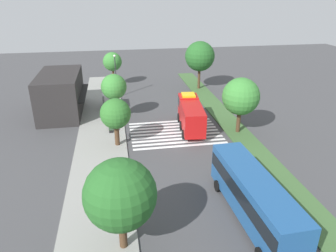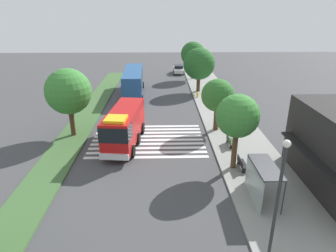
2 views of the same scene
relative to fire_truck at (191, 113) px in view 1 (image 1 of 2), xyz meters
name	(u,v)px [view 1 (image 1 of 2)]	position (x,y,z in m)	size (l,w,h in m)	color
ground_plane	(178,140)	(-3.04, 2.14, -1.98)	(120.00, 120.00, 0.00)	#424244
sidewalk	(101,145)	(-3.04, 10.99, -1.91)	(60.00, 5.64, 0.14)	gray
median_strip	(240,134)	(-3.04, -5.39, -1.91)	(60.00, 3.00, 0.14)	#3D6033
crosswalk	(175,133)	(-1.11, 2.14, -1.98)	(7.65, 10.85, 0.01)	silver
fire_truck	(191,113)	(0.00, 0.00, 0.00)	(8.68, 3.37, 3.70)	#B71414
transit_bus	(254,195)	(-17.52, -0.58, 0.18)	(11.44, 3.18, 3.67)	navy
bus_stop_shelter	(110,96)	(8.82, 9.81, -0.10)	(3.50, 1.40, 2.46)	#4C4C51
bench_near_shelter	(111,115)	(4.82, 9.79, -1.39)	(1.60, 0.50, 0.90)	black
bench_west_of_shelter	(111,127)	(0.61, 9.79, -1.39)	(1.60, 0.50, 0.90)	#2D472D
street_lamp	(116,73)	(14.04, 8.77, 2.07)	(0.36, 0.36, 6.70)	#2D2D30
storefront_building	(61,94)	(8.16, 16.47, 0.84)	(10.70, 6.15, 5.65)	#282626
sidewalk_tree_west	(120,195)	(-18.84, 9.17, 2.32)	(4.71, 4.71, 6.54)	#47301E
sidewalk_tree_center	(115,114)	(-3.37, 9.17, 1.81)	(3.33, 3.33, 5.37)	#47301E
sidewalk_tree_east	(114,87)	(4.61, 9.17, 2.48)	(3.31, 3.31, 6.02)	#513823
sidewalk_tree_far_east	(112,62)	(20.57, 9.17, 2.40)	(3.28, 3.28, 5.92)	#513823
median_tree_far_west	(241,97)	(-2.32, -5.39, 2.62)	(4.39, 4.39, 6.69)	#47301E
median_tree_west	(200,56)	(16.17, -5.39, 3.71)	(4.98, 4.98, 8.06)	#47301E
fire_hydrant	(128,209)	(-15.48, 8.67, -1.49)	(0.28, 0.28, 0.70)	gold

